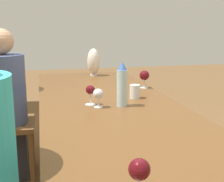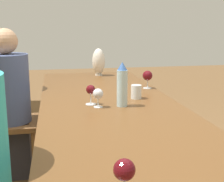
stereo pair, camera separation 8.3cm
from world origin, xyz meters
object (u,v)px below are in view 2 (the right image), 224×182
Objects in this scene: chair_far at (2,119)px; wine_glass_2 at (124,171)px; wine_glass_1 at (91,91)px; water_bottle at (122,85)px; wine_glass_0 at (147,76)px; wine_glass_3 at (98,94)px; vase at (99,62)px; person_far at (11,99)px; water_tumbler at (136,92)px.

wine_glass_2 is at bearing -159.75° from chair_far.
wine_glass_1 is 1.05× the size of wine_glass_2.
water_bottle is at bearing -112.30° from wine_glass_1.
wine_glass_1 is at bearing 130.04° from wine_glass_0.
wine_glass_1 is 1.07× the size of wine_glass_3.
vase reaches higher than wine_glass_2.
wine_glass_1 is (-0.44, 0.52, -0.01)m from wine_glass_0.
person_far is (1.73, 0.56, -0.17)m from wine_glass_2.
wine_glass_0 is at bearing -98.14° from person_far.
water_tumbler is 0.79× the size of wine_glass_2.
water_tumbler is at bearing -58.40° from wine_glass_3.
wine_glass_3 is 1.03m from chair_far.
wine_glass_2 is 1.02× the size of wine_glass_3.
wine_glass_0 reaches higher than water_tumbler.
person_far is (0.49, 0.92, -0.13)m from water_tumbler.
person_far reaches higher than water_bottle.
chair_far reaches higher than water_tumbler.
chair_far is at bearing 20.25° from wine_glass_2.
wine_glass_3 is at bearing 121.60° from water_tumbler.
wine_glass_0 is at bearing -49.96° from wine_glass_1.
vase reaches higher than chair_far.
wine_glass_3 is at bearing -137.15° from person_far.
water_bottle is at bearing 142.25° from water_tumbler.
person_far reaches higher than wine_glass_2.
vase is (1.23, -0.03, 0.00)m from water_bottle.
water_tumbler is 0.80× the size of wine_glass_3.
wine_glass_3 is (0.00, 0.16, -0.05)m from water_bottle.
water_tumbler is (0.19, -0.14, -0.09)m from water_bottle.
water_bottle reaches higher than vase.
water_tumbler is 0.75× the size of wine_glass_1.
vase reaches higher than wine_glass_0.
person_far is at bearing -90.00° from chair_far.
wine_glass_1 is at bearing -135.37° from person_far.
chair_far reaches higher than wine_glass_2.
vase is at bearing -55.60° from person_far.
wine_glass_0 reaches higher than wine_glass_1.
water_bottle is 0.61m from wine_glass_0.
wine_glass_2 is 1.06m from wine_glass_3.
water_bottle is 1.23m from vase.
wine_glass_1 is at bearing 25.42° from wine_glass_3.
water_bottle is 1.04× the size of vase.
water_tumbler is 0.36m from wine_glass_1.
wine_glass_0 is at bearing -19.38° from wine_glass_2.
chair_far is at bearing 121.85° from vase.
wine_glass_1 is at bearing -1.64° from wine_glass_2.
wine_glass_3 is 0.13× the size of chair_far.
water_bottle is 2.93× the size of water_tumbler.
person_far is at bearing 17.82° from wine_glass_2.
wine_glass_3 reaches higher than water_tumbler.
wine_glass_2 is (-1.13, 0.03, -0.01)m from wine_glass_1.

